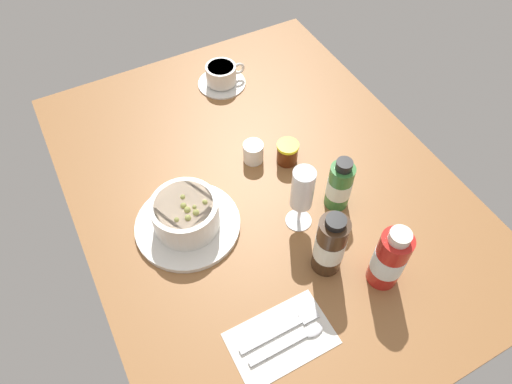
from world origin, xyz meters
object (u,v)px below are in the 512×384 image
Objects in this scene: porridge_bowl at (186,216)px; sauce_bottle_green at (339,185)px; sauce_bottle_brown at (330,245)px; jam_jar at (287,153)px; cutlery_setting at (283,337)px; wine_glass at (302,192)px; coffee_cup at (222,76)px; sauce_bottle_red at (390,259)px; creamer_jug at (253,152)px.

sauce_bottle_green is at bearing 73.23° from porridge_bowl.
sauce_bottle_brown is at bearing -41.35° from sauce_bottle_green.
porridge_bowl is 4.01× the size of jam_jar.
wine_glass reaches higher than cutlery_setting.
coffee_cup is at bearing -173.97° from sauce_bottle_green.
porridge_bowl is at bearing -106.77° from sauce_bottle_green.
porridge_bowl is 1.19× the size of cutlery_setting.
jam_jar is 36.34cm from sauce_bottle_red.
sauce_bottle_green is (9.73, 32.27, 2.28)cm from porridge_bowl.
sauce_bottle_red reaches higher than porridge_bowl.
coffee_cup is 50.49cm from wine_glass.
sauce_bottle_red is at bearing 21.62° from wine_glass.
sauce_bottle_brown is 16.30cm from sauce_bottle_green.
creamer_jug is (29.05, -5.42, -0.12)cm from coffee_cup.
sauce_bottle_green is (-19.96, 2.28, -1.25)cm from sauce_bottle_red.
creamer_jug is 22.09cm from wine_glass.
wine_glass reaches higher than coffee_cup.
creamer_jug is at bearing -120.70° from jam_jar.
wine_glass is at bearing -5.59° from coffee_cup.
porridge_bowl is 1.38× the size of sauce_bottle_brown.
coffee_cup is at bearing 163.52° from cutlery_setting.
creamer_jug is 1.02× the size of jam_jar.
creamer_jug is 8.27cm from jam_jar.
wine_glass reaches higher than sauce_bottle_green.
creamer_jug is (-10.55, 21.64, -1.34)cm from porridge_bowl.
jam_jar is 0.35× the size of sauce_bottle_red.
sauce_bottle_brown is (28.24, -7.20, 4.86)cm from jam_jar.
sauce_bottle_green is at bearing 91.77° from wine_glass.
jam_jar is at bearing 59.30° from creamer_jug.
sauce_bottle_green is (-0.31, 10.07, -4.37)cm from wine_glass.
jam_jar is at bearing -167.63° from sauce_bottle_green.
sauce_bottle_red is (-1.57, 23.89, 7.28)cm from cutlery_setting.
creamer_jug is 0.42× the size of sauce_bottle_green.
porridge_bowl is 24.12cm from creamer_jug.
cutlery_setting is 1.41× the size of coffee_cup.
sauce_bottle_green is at bearing 6.03° from coffee_cup.
coffee_cup is at bearing 145.65° from porridge_bowl.
sauce_bottle_red reaches higher than sauce_bottle_green.
sauce_bottle_green is (-21.54, 26.17, 6.03)cm from cutlery_setting.
coffee_cup reaches higher than cutlery_setting.
sauce_bottle_brown is (11.87, -0.65, -2.90)cm from wine_glass.
coffee_cup is at bearing 174.88° from sauce_bottle_brown.
porridge_bowl is 47.98cm from coffee_cup.
sauce_bottle_red reaches higher than creamer_jug.
sauce_bottle_brown is (-7.78, -8.44, 0.23)cm from sauce_bottle_red.
sauce_bottle_brown is (-9.35, 15.44, 7.51)cm from cutlery_setting.
jam_jar is (4.22, 7.11, 0.24)cm from creamer_jug.
sauce_bottle_brown reaches higher than jam_jar.
jam_jar is at bearing 148.94° from cutlery_setting.
wine_glass is at bearing -158.38° from sauce_bottle_red.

